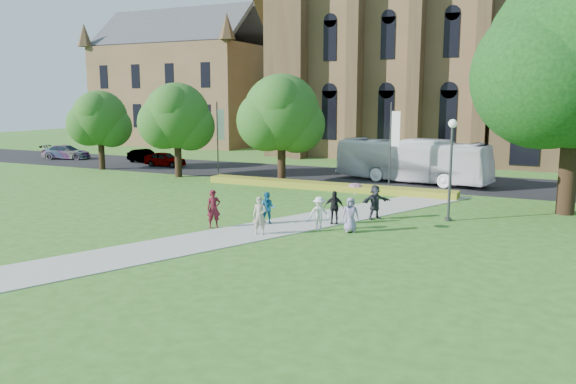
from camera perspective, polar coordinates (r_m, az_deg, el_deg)
The scene contains 24 objects.
ground at distance 26.57m, azimuth -2.68°, elevation -4.18°, with size 160.00×160.00×0.00m, color #355D1C.
road at distance 44.92m, azimuth 9.35°, elevation 1.37°, with size 160.00×10.00×0.02m, color black.
footpath at distance 27.43m, azimuth -1.70°, elevation -3.70°, with size 3.20×30.00×0.04m, color #B2B2A8.
flower_hedge at distance 39.14m, azimuth 3.79°, elevation 0.60°, with size 18.00×1.40×0.45m, color gold.
cathedral at distance 62.91m, azimuth 24.03°, elevation 14.85°, with size 52.60×18.25×28.00m.
building_west at distance 79.58m, azimuth -10.39°, elevation 11.50°, with size 22.00×14.00×18.30m.
streetlamp at distance 29.80m, azimuth 16.23°, elevation 3.38°, with size 0.44×0.44×5.24m.
street_tree_0 at distance 45.73m, azimuth -11.23°, elevation 7.59°, with size 5.20×5.20×7.50m.
street_tree_1 at distance 41.47m, azimuth -0.67°, elevation 8.06°, with size 5.60×5.60×8.05m.
street_tree_2 at distance 52.31m, azimuth -18.59°, elevation 7.12°, with size 4.80×4.80×6.95m.
banner_pole_0 at distance 39.39m, azimuth 10.51°, elevation 5.15°, with size 0.70×0.10×6.00m.
banner_pole_1 at distance 45.03m, azimuth -7.06°, elevation 5.77°, with size 0.70×0.10×6.00m.
tour_coach at distance 43.12m, azimuth 12.43°, elevation 3.14°, with size 2.74×11.70×3.26m, color white.
car_0 at distance 53.25m, azimuth -12.39°, elevation 3.29°, with size 1.59×3.95×1.35m, color gray.
car_1 at distance 56.60m, azimuth -14.38°, elevation 3.55°, with size 1.38×3.97×1.31m, color gray.
car_2 at distance 62.66m, azimuth -21.60°, elevation 3.79°, with size 2.01×4.94×1.43m, color gray.
pedestrian_0 at distance 27.59m, azimuth -7.56°, elevation -1.69°, with size 0.68×0.44×1.85m, color #51121E.
pedestrian_1 at distance 28.16m, azimuth -2.09°, elevation -1.63°, with size 0.78×0.61×1.61m, color #1B6289.
pedestrian_2 at distance 26.79m, azimuth 3.19°, elevation -2.20°, with size 1.05×0.61×1.63m, color silver.
pedestrian_3 at distance 28.23m, azimuth 4.70°, elevation -1.56°, with size 0.98×0.41×1.68m, color black.
pedestrian_4 at distance 26.64m, azimuth 6.36°, elevation -2.30°, with size 0.80×0.52×1.64m, color gray.
pedestrian_5 at distance 29.66m, azimuth 8.83°, elevation -1.00°, with size 1.66×0.53×1.78m, color #2B2C34.
pedestrian_6 at distance 25.98m, azimuth -2.90°, elevation -2.42°, with size 0.64×0.42×1.76m, color #9E9484.
parasol at distance 26.47m, azimuth 6.85°, elevation 0.08°, with size 0.68×0.68×0.60m, color #CF929C.
Camera 1 is at (12.12, -22.79, 6.31)m, focal length 35.00 mm.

